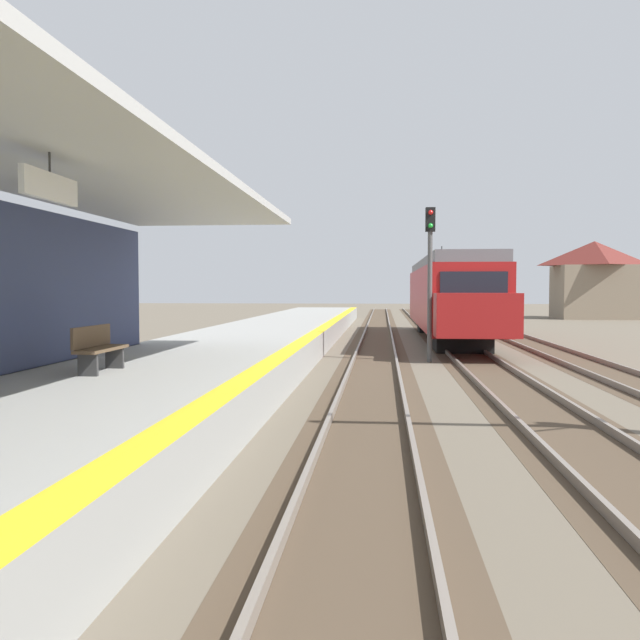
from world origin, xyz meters
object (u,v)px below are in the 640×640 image
Objects in this scene: platform_bench at (98,347)px; distant_trackside_house at (594,278)px; approaching_train at (449,295)px; rail_signal_post at (430,268)px.

distant_trackside_house is at bearing 62.93° from platform_bench.
approaching_train is 3.77× the size of rail_signal_post.
rail_signal_post reaches higher than platform_bench.
rail_signal_post reaches higher than approaching_train.
rail_signal_post is at bearing -114.88° from distant_trackside_house.
distant_trackside_house reaches higher than approaching_train.
approaching_train is 21.74m from platform_bench.
approaching_train is 12.25× the size of platform_bench.
rail_signal_post is 0.79× the size of distant_trackside_house.
approaching_train is 9.70m from rail_signal_post.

